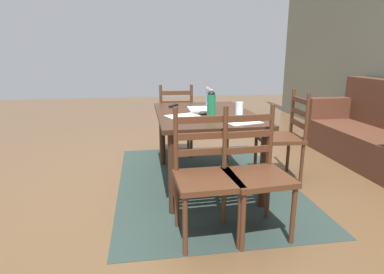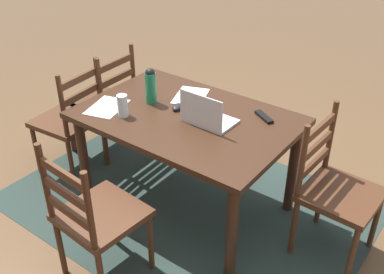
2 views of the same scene
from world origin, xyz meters
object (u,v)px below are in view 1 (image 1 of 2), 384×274
Objects in this scene: chair_far_head at (283,137)px; computer_mouse at (204,113)px; chair_right_far at (256,174)px; water_bottle at (211,104)px; tv_remote at (174,106)px; dining_table at (205,122)px; laptop at (203,104)px; couch at (376,134)px; chair_right_near at (205,177)px; drinking_glass at (239,110)px; chair_left_near at (176,121)px.

chair_far_head is 9.50× the size of computer_mouse.
chair_right_far reaches higher than computer_mouse.
chair_far_head is at bearing 109.83° from water_bottle.
water_bottle reaches higher than tv_remote.
laptop reaches higher than dining_table.
couch is 2.36m from computer_mouse.
couch is (-1.34, 2.06, -0.11)m from chair_right_far.
couch reaches higher than computer_mouse.
chair_far_head is 1.00m from water_bottle.
chair_right_near is 0.38m from chair_right_far.
chair_right_near is at bearing -61.24° from couch.
chair_right_far is 5.59× the size of tv_remote.
drinking_glass is at bearing 146.28° from chair_right_near.
chair_right_far is at bearing -5.48° from drinking_glass.
computer_mouse reaches higher than dining_table.
laptop reaches higher than chair_left_near.
chair_right_far is (0.99, -0.66, 0.00)m from chair_far_head.
computer_mouse is at bearing -78.97° from couch.
water_bottle is (0.65, -2.25, 0.52)m from couch.
laptop is 0.39m from tv_remote.
chair_far_head is 2.93× the size of laptop.
couch is 7.07× the size of water_bottle.
tv_remote is at bearing -131.87° from laptop.
laptop is (-0.17, 0.01, 0.15)m from dining_table.
dining_table is at bearing 147.18° from computer_mouse.
drinking_glass is (0.50, 0.24, 0.02)m from laptop.
chair_right_far is 0.97m from computer_mouse.
laptop is (-1.17, -0.17, 0.34)m from chair_right_far.
drinking_glass is at bearing -61.06° from chair_far_head.
chair_left_near is at bearing -169.22° from chair_right_far.
couch reaches higher than tv_remote.
couch is 5.55× the size of laptop.
chair_left_near is 1.00× the size of chair_right_far.
chair_right_far reaches higher than dining_table.
chair_far_head is 0.77m from drinking_glass.
chair_right_near is at bearing -90.02° from chair_right_far.
dining_table is 0.87m from chair_far_head.
chair_right_near is 1.00× the size of chair_right_far.
laptop is 0.49m from water_bottle.
couch is (-1.34, 2.43, -0.11)m from chair_right_near.
chair_far_head is 3.73× the size of water_bottle.
chair_left_near is at bearing -165.89° from laptop.
chair_far_head is 5.59× the size of tv_remote.
chair_far_head is at bearing 118.94° from drinking_glass.
tv_remote is (-0.09, -2.52, 0.40)m from couch.
drinking_glass is at bearing -71.34° from couch.
dining_table is at bearing 169.09° from chair_right_near.
laptop is at bearing -85.69° from couch.
chair_right_far is (1.00, 0.19, -0.19)m from dining_table.
chair_right_near is 9.50× the size of computer_mouse.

